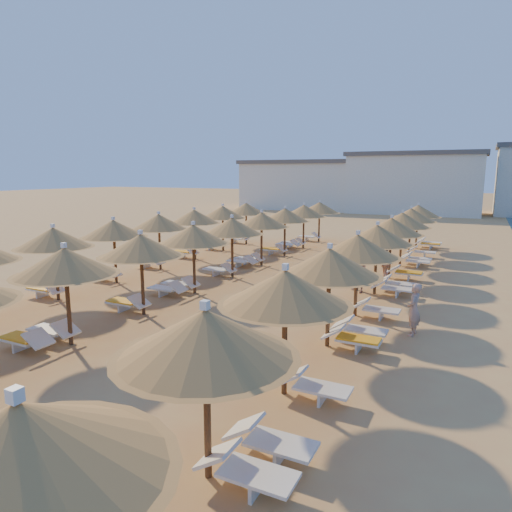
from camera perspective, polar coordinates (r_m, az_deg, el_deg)
The scene contains 9 objects.
ground at distance 16.19m, azimuth -2.59°, elevation -7.16°, with size 220.00×220.00×0.00m, color tan.
hotel_blocks at distance 59.78m, azimuth 20.94°, elevation 8.59°, with size 46.54×11.04×8.10m.
parasol_row_east at distance 15.78m, azimuth 12.58°, elevation 1.07°, with size 2.96×34.68×2.97m.
parasol_row_west at distance 18.48m, azimuth -7.84°, elevation 2.56°, with size 2.96×34.68×2.97m.
parasol_row_inland at distance 22.28m, azimuth -14.57°, elevation 3.65°, with size 2.96×25.17×2.97m.
loungers at distance 18.15m, azimuth -2.54°, elevation -4.10°, with size 13.85×33.26×0.66m.
beachgoer_b at distance 19.24m, azimuth 12.66°, elevation -2.06°, with size 0.79×0.62×1.63m, color tan.
beachgoer_c at distance 21.46m, azimuth 15.79°, elevation -0.89°, with size 0.97×0.40×1.66m, color tan.
beachgoer_a at distance 14.64m, azimuth 19.12°, elevation -6.34°, with size 0.59×0.39×1.62m, color tan.
Camera 1 is at (7.48, -13.51, 4.88)m, focal length 32.00 mm.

